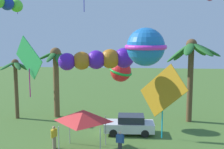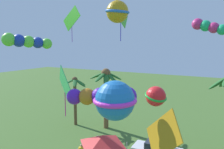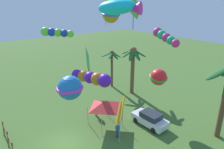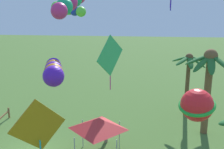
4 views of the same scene
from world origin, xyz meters
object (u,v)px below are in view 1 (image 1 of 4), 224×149
(spectator_2, at_px, (120,143))
(kite_ball_10, at_px, (121,71))
(kite_diamond_0, at_px, (163,92))
(kite_ball_7, at_px, (146,47))
(palm_tree_1, at_px, (56,67))
(kite_diamond_5, at_px, (29,59))
(parked_car_0, at_px, (130,124))
(spectator_0, at_px, (54,137))
(festival_tent, at_px, (83,115))
(palm_tree_2, at_px, (16,74))
(kite_tube_4, at_px, (100,59))
(palm_tree_0, at_px, (192,58))

(spectator_2, relative_size, kite_ball_10, 0.60)
(kite_diamond_0, relative_size, kite_ball_7, 2.28)
(palm_tree_1, bearing_deg, kite_diamond_5, -85.90)
(parked_car_0, xyz_separation_m, kite_ball_7, (0.97, -9.20, 6.34))
(spectator_0, relative_size, festival_tent, 0.56)
(palm_tree_2, height_order, spectator_2, palm_tree_2)
(kite_diamond_0, bearing_deg, kite_ball_10, 110.44)
(palm_tree_2, distance_m, kite_diamond_5, 7.94)
(palm_tree_2, height_order, spectator_0, palm_tree_2)
(festival_tent, bearing_deg, spectator_2, -6.73)
(spectator_0, xyz_separation_m, kite_tube_4, (3.56, -2.56, 5.51))
(palm_tree_1, distance_m, parked_car_0, 9.22)
(palm_tree_0, distance_m, spectator_0, 13.60)
(palm_tree_0, xyz_separation_m, kite_ball_10, (-6.19, -1.89, -1.02))
(palm_tree_0, relative_size, kite_tube_4, 1.85)
(palm_tree_2, distance_m, kite_ball_7, 17.33)
(spectator_2, distance_m, kite_ball_10, 7.14)
(palm_tree_0, xyz_separation_m, kite_diamond_0, (-3.32, -9.61, -1.22))
(parked_car_0, bearing_deg, spectator_0, -145.20)
(palm_tree_1, relative_size, spectator_0, 4.22)
(festival_tent, xyz_separation_m, kite_ball_10, (2.05, 5.65, 2.30))
(parked_car_0, relative_size, spectator_0, 2.50)
(festival_tent, relative_size, kite_ball_10, 1.07)
(kite_ball_7, distance_m, kite_ball_10, 11.49)
(festival_tent, height_order, kite_ball_7, kite_ball_7)
(spectator_0, bearing_deg, kite_diamond_0, -18.34)
(spectator_2, xyz_separation_m, kite_diamond_5, (-6.20, 0.72, 5.34))
(parked_car_0, xyz_separation_m, spectator_0, (-5.02, -3.49, 0.06))
(parked_car_0, height_order, spectator_2, spectator_2)
(parked_car_0, bearing_deg, kite_ball_10, 114.22)
(palm_tree_2, xyz_separation_m, kite_tube_4, (9.34, -9.25, 2.05))
(palm_tree_1, xyz_separation_m, parked_car_0, (7.19, -4.03, -4.12))
(palm_tree_1, distance_m, spectator_0, 8.82)
(palm_tree_2, bearing_deg, festival_tent, -41.38)
(palm_tree_0, relative_size, kite_ball_10, 2.82)
(kite_ball_7, bearing_deg, palm_tree_0, 71.42)
(parked_car_0, relative_size, kite_ball_10, 1.49)
(palm_tree_1, bearing_deg, festival_tent, -61.13)
(spectator_0, height_order, kite_ball_7, kite_ball_7)
(kite_ball_7, bearing_deg, festival_tent, 125.38)
(palm_tree_2, relative_size, parked_car_0, 1.42)
(spectator_2, bearing_deg, kite_diamond_5, 173.39)
(parked_car_0, xyz_separation_m, kite_tube_4, (-1.46, -6.05, 5.57))
(kite_ball_10, bearing_deg, kite_ball_7, -80.67)
(kite_diamond_5, distance_m, kite_ball_10, 7.93)
(palm_tree_1, bearing_deg, kite_tube_4, -60.36)
(palm_tree_2, relative_size, kite_tube_4, 1.39)
(festival_tent, bearing_deg, kite_ball_10, 70.09)
(kite_diamond_0, bearing_deg, palm_tree_1, 133.09)
(palm_tree_0, relative_size, palm_tree_1, 1.12)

